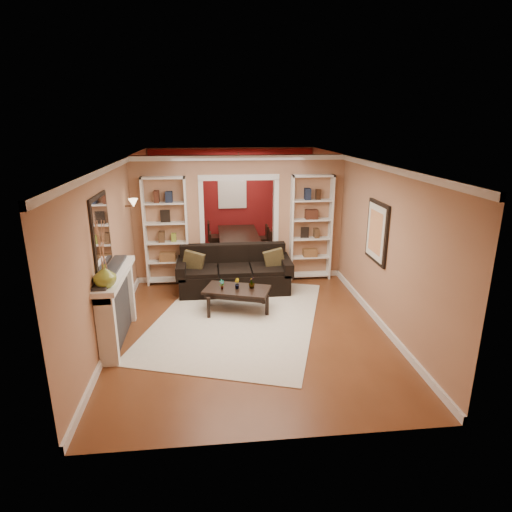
{
  "coord_description": "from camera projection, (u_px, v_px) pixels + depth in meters",
  "views": [
    {
      "loc": [
        -0.6,
        -7.84,
        3.34
      ],
      "look_at": [
        0.15,
        -0.8,
        1.13
      ],
      "focal_mm": 30.0,
      "sensor_mm": 36.0,
      "label": 1
    }
  ],
  "objects": [
    {
      "name": "red_back_panel",
      "position": [
        232.0,
        199.0,
        11.88
      ],
      "size": [
        4.44,
        0.04,
        2.64
      ],
      "primitive_type": "cube",
      "color": "maroon",
      "rests_on": "floor"
    },
    {
      "name": "pillow_right",
      "position": [
        274.0,
        260.0,
        8.79
      ],
      "size": [
        0.41,
        0.15,
        0.4
      ],
      "primitive_type": "cube",
      "rotation": [
        0.0,
        0.0,
        0.09
      ],
      "color": "brown",
      "rests_on": "sofa"
    },
    {
      "name": "sofa",
      "position": [
        234.0,
        270.0,
        8.78
      ],
      "size": [
        2.32,
        1.0,
        0.91
      ],
      "primitive_type": "cube",
      "color": "black",
      "rests_on": "floor"
    },
    {
      "name": "fireplace",
      "position": [
        119.0,
        307.0,
        6.69
      ],
      "size": [
        0.32,
        1.7,
        1.16
      ],
      "primitive_type": "cube",
      "color": "white",
      "rests_on": "floor"
    },
    {
      "name": "chandelier",
      "position": [
        235.0,
        179.0,
        10.46
      ],
      "size": [
        0.5,
        0.5,
        0.3
      ],
      "primitive_type": "cube",
      "color": "#3E2A1C",
      "rests_on": "ceiling"
    },
    {
      "name": "partition_wall",
      "position": [
        239.0,
        219.0,
        9.24
      ],
      "size": [
        4.5,
        0.15,
        2.7
      ],
      "primitive_type": "cube",
      "color": "tan",
      "rests_on": "floor"
    },
    {
      "name": "plant_left",
      "position": [
        222.0,
        284.0,
        7.76
      ],
      "size": [
        0.11,
        0.1,
        0.18
      ],
      "primitive_type": "imported",
      "rotation": [
        0.0,
        0.0,
        0.4
      ],
      "color": "#336626",
      "rests_on": "coffee_table"
    },
    {
      "name": "vase",
      "position": [
        105.0,
        276.0,
        5.9
      ],
      "size": [
        0.39,
        0.39,
        0.33
      ],
      "primitive_type": "imported",
      "rotation": [
        0.0,
        0.0,
        0.3
      ],
      "color": "olive",
      "rests_on": "fireplace"
    },
    {
      "name": "framed_art",
      "position": [
        376.0,
        232.0,
        7.31
      ],
      "size": [
        0.04,
        0.85,
        1.05
      ],
      "primitive_type": "cube",
      "color": "black",
      "rests_on": "wall_right"
    },
    {
      "name": "dining_chair_ne",
      "position": [
        262.0,
        244.0,
        10.85
      ],
      "size": [
        0.46,
        0.46,
        0.77
      ],
      "primitive_type": "cube",
      "rotation": [
        0.0,
        0.0,
        -1.82
      ],
      "color": "black",
      "rests_on": "floor"
    },
    {
      "name": "wall_sconce",
      "position": [
        130.0,
        204.0,
        8.26
      ],
      "size": [
        0.18,
        0.18,
        0.22
      ],
      "primitive_type": "cube",
      "color": "#FFE0A5",
      "rests_on": "wall_left"
    },
    {
      "name": "wall_front",
      "position": [
        275.0,
        330.0,
        4.3
      ],
      "size": [
        8.0,
        0.0,
        8.0
      ],
      "primitive_type": "plane",
      "rotation": [
        -1.57,
        0.0,
        0.0
      ],
      "color": "tan",
      "rests_on": "ground"
    },
    {
      "name": "dining_chair_sw",
      "position": [
        218.0,
        237.0,
        11.29
      ],
      "size": [
        0.57,
        0.57,
        0.89
      ],
      "primitive_type": "cube",
      "rotation": [
        0.0,
        0.0,
        1.93
      ],
      "color": "black",
      "rests_on": "floor"
    },
    {
      "name": "bookshelf_right",
      "position": [
        311.0,
        228.0,
        9.29
      ],
      "size": [
        0.9,
        0.3,
        2.3
      ],
      "primitive_type": "cube",
      "color": "white",
      "rests_on": "floor"
    },
    {
      "name": "coffee_table",
      "position": [
        237.0,
        300.0,
        7.88
      ],
      "size": [
        1.31,
        0.97,
        0.44
      ],
      "primitive_type": "cube",
      "rotation": [
        0.0,
        0.0,
        -0.32
      ],
      "color": "black",
      "rests_on": "floor"
    },
    {
      "name": "area_rug",
      "position": [
        237.0,
        318.0,
        7.64
      ],
      "size": [
        3.74,
        4.44,
        0.01
      ],
      "primitive_type": "cube",
      "rotation": [
        0.0,
        0.0,
        -0.31
      ],
      "color": "silver",
      "rests_on": "floor"
    },
    {
      "name": "plant_center",
      "position": [
        237.0,
        284.0,
        7.78
      ],
      "size": [
        0.11,
        0.12,
        0.19
      ],
      "primitive_type": "imported",
      "rotation": [
        0.0,
        0.0,
        1.82
      ],
      "color": "#336626",
      "rests_on": "coffee_table"
    },
    {
      "name": "plant_right",
      "position": [
        252.0,
        283.0,
        7.81
      ],
      "size": [
        0.16,
        0.16,
        0.2
      ],
      "primitive_type": "imported",
      "rotation": [
        0.0,
        0.0,
        4.14
      ],
      "color": "#336626",
      "rests_on": "coffee_table"
    },
    {
      "name": "wall_back",
      "position": [
        232.0,
        197.0,
        11.9
      ],
      "size": [
        8.0,
        0.0,
        8.0
      ],
      "primitive_type": "plane",
      "rotation": [
        1.57,
        0.0,
        0.0
      ],
      "color": "tan",
      "rests_on": "ground"
    },
    {
      "name": "mirror",
      "position": [
        101.0,
        232.0,
        6.32
      ],
      "size": [
        0.03,
        0.95,
        1.1
      ],
      "primitive_type": "cube",
      "color": "silver",
      "rests_on": "wall_left"
    },
    {
      "name": "bookshelf_left",
      "position": [
        166.0,
        232.0,
        8.98
      ],
      "size": [
        0.9,
        0.3,
        2.3
      ],
      "primitive_type": "cube",
      "color": "white",
      "rests_on": "floor"
    },
    {
      "name": "pillow_left",
      "position": [
        194.0,
        262.0,
        8.62
      ],
      "size": [
        0.43,
        0.23,
        0.41
      ],
      "primitive_type": "cube",
      "rotation": [
        0.0,
        0.0,
        -0.29
      ],
      "color": "brown",
      "rests_on": "sofa"
    },
    {
      "name": "dining_window",
      "position": [
        232.0,
        191.0,
        11.77
      ],
      "size": [
        0.78,
        0.03,
        0.98
      ],
      "primitive_type": "cube",
      "color": "#8CA5CC",
      "rests_on": "wall_back"
    },
    {
      "name": "floor",
      "position": [
        244.0,
        298.0,
        8.5
      ],
      "size": [
        8.0,
        8.0,
        0.0
      ],
      "primitive_type": "plane",
      "color": "brown",
      "rests_on": "ground"
    },
    {
      "name": "dining_chair_nw",
      "position": [
        219.0,
        246.0,
        10.74
      ],
      "size": [
        0.49,
        0.49,
        0.75
      ],
      "primitive_type": "cube",
      "rotation": [
        0.0,
        0.0,
        1.16
      ],
      "color": "black",
      "rests_on": "floor"
    },
    {
      "name": "wall_right",
      "position": [
        358.0,
        230.0,
        8.33
      ],
      "size": [
        0.0,
        8.0,
        8.0
      ],
      "primitive_type": "plane",
      "rotation": [
        1.57,
        0.0,
        -1.57
      ],
      "color": "tan",
      "rests_on": "ground"
    },
    {
      "name": "ceiling",
      "position": [
        243.0,
        160.0,
        7.7
      ],
      "size": [
        8.0,
        8.0,
        0.0
      ],
      "primitive_type": "plane",
      "rotation": [
        3.14,
        0.0,
        0.0
      ],
      "color": "white",
      "rests_on": "ground"
    },
    {
      "name": "wall_left",
      "position": [
        122.0,
        236.0,
        7.87
      ],
      "size": [
        0.0,
        8.0,
        8.0
      ],
      "primitive_type": "plane",
      "rotation": [
        1.57,
        0.0,
        1.57
      ],
      "color": "tan",
      "rests_on": "ground"
    },
    {
      "name": "dining_table",
      "position": [
        240.0,
        245.0,
        11.1
      ],
      "size": [
        1.79,
        1.0,
        0.63
      ],
      "primitive_type": "imported",
      "rotation": [
        0.0,
        0.0,
        1.57
      ],
      "color": "black",
      "rests_on": "floor"
    },
    {
      "name": "dining_chair_se",
      "position": [
        259.0,
        239.0,
        11.42
      ],
      "size": [
        0.38,
        0.38,
        0.76
      ],
      "primitive_type": "cube",
      "rotation": [
        0.0,
        0.0,
        -1.56
      ],
      "color": "black",
      "rests_on": "floor"
    }
  ]
}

